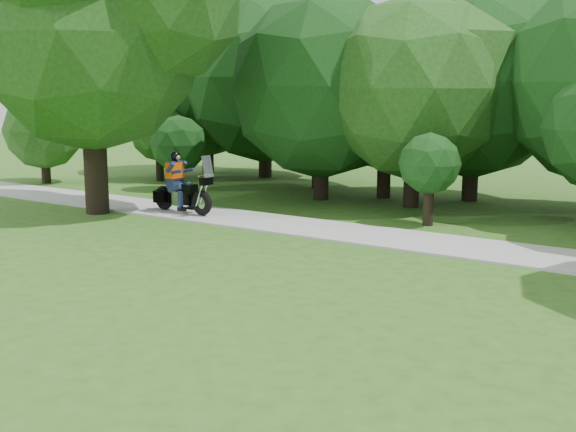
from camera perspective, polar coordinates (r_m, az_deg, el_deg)
The scene contains 5 objects.
ground at distance 10.29m, azimuth -3.88°, elevation -10.41°, with size 100.00×100.00×0.00m, color #2C5618.
walkway at distance 17.03m, azimuth 13.15°, elevation -2.35°, with size 60.00×2.20×0.06m, color #A1A19C.
tree_line at distance 22.65m, azimuth 21.56°, elevation 9.49°, with size 40.55×11.58×7.52m.
big_tree_west at distance 22.05m, azimuth -14.83°, elevation 15.28°, with size 8.64×6.56×9.96m.
touring_motorcycle at distance 21.22m, azimuth -8.62°, elevation 2.03°, with size 2.33×0.77×1.78m.
Camera 1 is at (6.05, -7.52, 3.57)m, focal length 45.00 mm.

